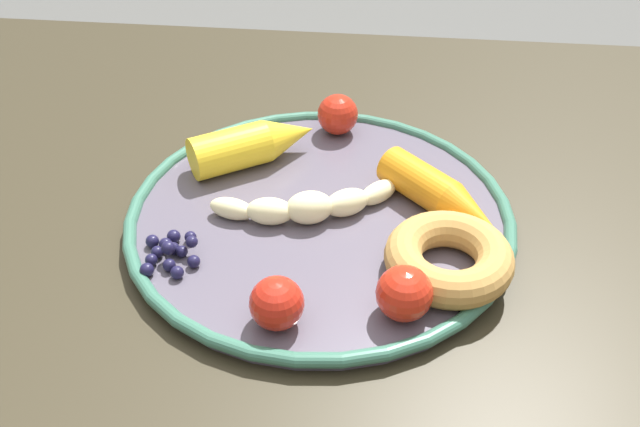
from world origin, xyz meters
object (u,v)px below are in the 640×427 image
plate (320,216)px  donut (449,258)px  dining_table (352,279)px  tomato_near (277,303)px  tomato_far (338,114)px  carrot_orange (440,194)px  blueberry_pile (170,252)px  carrot_yellow (255,144)px  banana (308,205)px  tomato_mid (404,293)px

plate → donut: donut is taller
dining_table → tomato_near: size_ratio=30.64×
donut → tomato_far: size_ratio=2.47×
carrot_orange → blueberry_pile: 0.24m
carrot_yellow → tomato_near: (-0.05, 0.21, -0.00)m
dining_table → tomato_far: bearing=-78.3°
dining_table → carrot_orange: 0.13m
banana → carrot_orange: 0.12m
dining_table → blueberry_pile: bearing=29.8°
tomato_near → dining_table: bearing=-108.1°
carrot_yellow → tomato_mid: 0.24m
carrot_orange → donut: 0.08m
donut → tomato_near: (0.13, 0.07, 0.01)m
carrot_orange → tomato_near: bearing=50.6°
dining_table → carrot_yellow: size_ratio=9.83×
dining_table → carrot_yellow: (0.10, -0.06, 0.11)m
carrot_orange → tomato_near: (0.12, 0.15, 0.00)m
banana → carrot_yellow: bearing=-52.3°
carrot_orange → tomato_mid: size_ratio=2.66×
tomato_far → plate: bearing=88.4°
plate → tomato_near: tomato_near is taller
dining_table → carrot_orange: carrot_orange is taller
blueberry_pile → tomato_far: tomato_far is taller
banana → tomato_mid: (-0.09, 0.11, 0.01)m
carrot_yellow → tomato_near: same height
dining_table → tomato_near: tomato_near is taller
blueberry_pile → tomato_near: (-0.10, 0.06, 0.01)m
tomato_mid → tomato_far: bearing=-74.3°
blueberry_pile → carrot_orange: bearing=-158.5°
carrot_orange → tomato_mid: bearing=77.1°
donut → tomato_mid: 0.06m
carrot_orange → donut: size_ratio=1.10×
blueberry_pile → tomato_near: bearing=148.0°
blueberry_pile → carrot_yellow: bearing=-107.1°
dining_table → carrot_orange: size_ratio=11.02×
carrot_orange → tomato_mid: (0.03, 0.13, 0.00)m
carrot_orange → tomato_far: bearing=-50.4°
carrot_orange → tomato_near: size_ratio=2.78×
plate → tomato_far: 0.14m
dining_table → donut: size_ratio=12.12×
donut → banana: bearing=-26.5°
blueberry_pile → tomato_far: bearing=-119.9°
blueberry_pile → plate: bearing=-148.5°
carrot_yellow → banana: bearing=127.7°
tomato_far → tomato_mid: bearing=105.7°
banana → tomato_near: size_ratio=4.17×
carrot_yellow → tomato_far: (-0.08, -0.06, 0.00)m
dining_table → tomato_near: (0.05, 0.15, 0.11)m
donut → carrot_yellow: bearing=-37.6°
carrot_yellow → tomato_mid: bearing=127.7°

